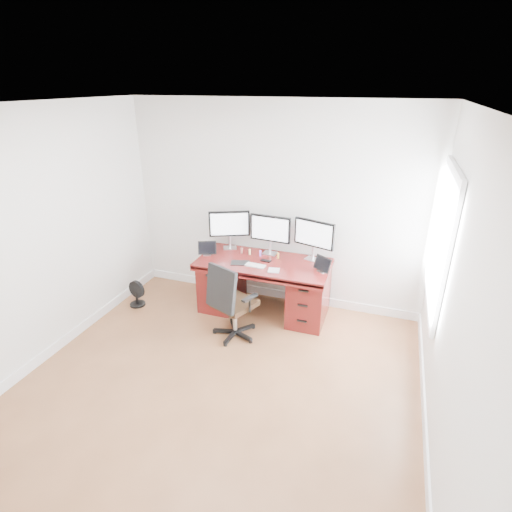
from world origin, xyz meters
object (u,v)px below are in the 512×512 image
(desk, at_px, (264,284))
(floor_fan, at_px, (136,294))
(office_chair, at_px, (232,314))
(monitor_center, at_px, (270,230))
(keyboard, at_px, (255,266))

(desk, relative_size, floor_fan, 4.68)
(desk, relative_size, office_chair, 1.74)
(office_chair, xyz_separation_m, floor_fan, (-1.53, 0.25, -0.15))
(monitor_center, relative_size, keyboard, 2.19)
(desk, relative_size, keyboard, 6.75)
(floor_fan, relative_size, monitor_center, 0.66)
(desk, distance_m, keyboard, 0.41)
(office_chair, xyz_separation_m, monitor_center, (0.18, 0.93, 0.76))
(desk, xyz_separation_m, office_chair, (-0.18, -0.69, -0.08))
(monitor_center, height_order, keyboard, monitor_center)
(floor_fan, relative_size, keyboard, 1.44)
(desk, xyz_separation_m, keyboard, (-0.05, -0.20, 0.36))
(office_chair, distance_m, monitor_center, 1.22)
(desk, xyz_separation_m, monitor_center, (-0.00, 0.24, 0.68))
(floor_fan, bearing_deg, keyboard, 19.56)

